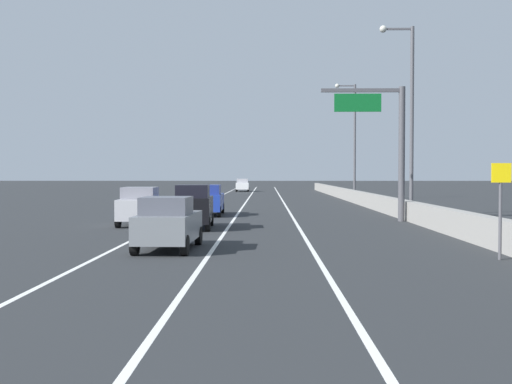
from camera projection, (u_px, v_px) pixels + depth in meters
The scene contains 14 objects.
ground_plane at pixel (267, 199), 66.63m from camera, with size 320.00×320.00×0.00m, color #26282B.
lane_stripe_left at pixel (207, 203), 57.72m from camera, with size 0.16×130.00×0.00m, color silver.
lane_stripe_center at pixel (245, 203), 57.66m from camera, with size 0.16×130.00×0.00m, color silver.
lane_stripe_right at pixel (284, 203), 57.61m from camera, with size 0.16×130.00×0.00m, color silver.
jersey_barrier_right at pixel (387, 205), 42.49m from camera, with size 0.60×120.00×1.10m, color gray.
overhead_sign_gantry at pixel (388, 137), 35.22m from camera, with size 4.68×0.36×7.50m.
speed_advisory_sign at pixel (501, 203), 19.57m from camera, with size 0.60×0.11×3.00m.
lamp_post_right_second at pixel (408, 109), 39.07m from camera, with size 2.14×0.44×11.79m.
lamp_post_right_third at pixel (353, 134), 64.35m from camera, with size 2.14×0.44×11.79m.
car_silver_0 at pixel (141, 206), 32.70m from camera, with size 2.00×4.34×1.98m.
car_blue_1 at pixel (208, 200), 40.26m from camera, with size 1.86×4.72×1.96m.
car_white_2 at pixel (242, 185), 93.36m from camera, with size 1.99×4.38×1.88m.
car_gray_3 at pixel (168, 223), 22.12m from camera, with size 1.99×4.18×1.87m.
car_black_4 at pixel (193, 207), 30.67m from camera, with size 1.93×4.23×2.13m.
Camera 1 is at (-0.12, -2.59, 2.69)m, focal length 44.47 mm.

